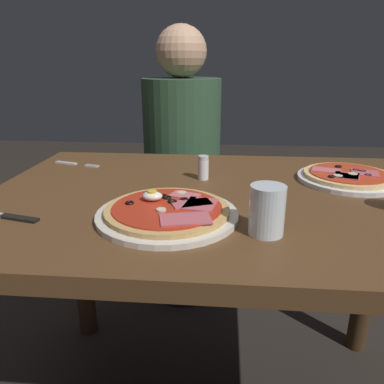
# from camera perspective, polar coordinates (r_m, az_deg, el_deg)

# --- Properties ---
(dining_table) EXTENTS (1.18, 0.80, 0.73)m
(dining_table) POSITION_cam_1_polar(r_m,az_deg,el_deg) (0.97, 4.45, -6.73)
(dining_table) COLOR brown
(dining_table) RESTS_ON ground
(pizza_foreground) EXTENTS (0.30, 0.30, 0.05)m
(pizza_foreground) POSITION_cam_1_polar(r_m,az_deg,el_deg) (0.78, -3.79, -3.07)
(pizza_foreground) COLOR silver
(pizza_foreground) RESTS_ON dining_table
(pizza_across_left) EXTENTS (0.27, 0.27, 0.03)m
(pizza_across_left) POSITION_cam_1_polar(r_m,az_deg,el_deg) (1.10, 22.79, 2.14)
(pizza_across_left) COLOR white
(pizza_across_left) RESTS_ON dining_table
(water_glass_near) EXTENTS (0.07, 0.07, 0.10)m
(water_glass_near) POSITION_cam_1_polar(r_m,az_deg,el_deg) (0.71, 11.36, -3.25)
(water_glass_near) COLOR silver
(water_glass_near) RESTS_ON dining_table
(fork) EXTENTS (0.16, 0.06, 0.00)m
(fork) POSITION_cam_1_polar(r_m,az_deg,el_deg) (1.24, -17.73, 4.16)
(fork) COLOR silver
(fork) RESTS_ON dining_table
(knife) EXTENTS (0.19, 0.06, 0.01)m
(knife) POSITION_cam_1_polar(r_m,az_deg,el_deg) (0.88, -26.86, -3.29)
(knife) COLOR silver
(knife) RESTS_ON dining_table
(salt_shaker) EXTENTS (0.03, 0.03, 0.07)m
(salt_shaker) POSITION_cam_1_polar(r_m,az_deg,el_deg) (1.03, 1.72, 3.74)
(salt_shaker) COLOR white
(salt_shaker) RESTS_ON dining_table
(diner_person) EXTENTS (0.32, 0.32, 1.18)m
(diner_person) POSITION_cam_1_polar(r_m,az_deg,el_deg) (1.62, -1.51, 2.04)
(diner_person) COLOR black
(diner_person) RESTS_ON ground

